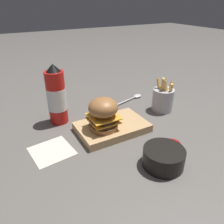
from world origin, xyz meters
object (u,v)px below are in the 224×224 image
object	(u,v)px
serving_board	(112,127)
ketchup_bottle	(57,97)
fries_basket	(163,99)
spoon	(135,97)
side_bowl	(163,157)
burger	(103,113)

from	to	relation	value
serving_board	ketchup_bottle	world-z (taller)	ketchup_bottle
ketchup_bottle	fries_basket	bearing A→B (deg)	-16.15
spoon	ketchup_bottle	bearing A→B (deg)	170.44
serving_board	ketchup_bottle	size ratio (longest dim) A/B	1.08
side_bowl	burger	bearing A→B (deg)	108.69
burger	side_bowl	world-z (taller)	burger
fries_basket	serving_board	bearing A→B (deg)	-171.81
serving_board	side_bowl	world-z (taller)	side_bowl
serving_board	burger	world-z (taller)	burger
ketchup_bottle	side_bowl	world-z (taller)	ketchup_bottle
ketchup_bottle	side_bowl	size ratio (longest dim) A/B	1.93
serving_board	side_bowl	distance (m)	0.25
serving_board	fries_basket	xyz separation A→B (m)	(0.28, 0.04, 0.04)
serving_board	side_bowl	xyz separation A→B (m)	(0.04, -0.24, 0.02)
fries_basket	burger	bearing A→B (deg)	-171.09
side_bowl	spoon	bearing A→B (deg)	65.15
burger	side_bowl	distance (m)	0.25
ketchup_bottle	side_bowl	xyz separation A→B (m)	(0.19, -0.41, -0.08)
burger	ketchup_bottle	bearing A→B (deg)	122.67
ketchup_bottle	side_bowl	bearing A→B (deg)	-64.91
serving_board	spoon	xyz separation A→B (m)	(0.25, 0.21, -0.01)
side_bowl	spoon	distance (m)	0.50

